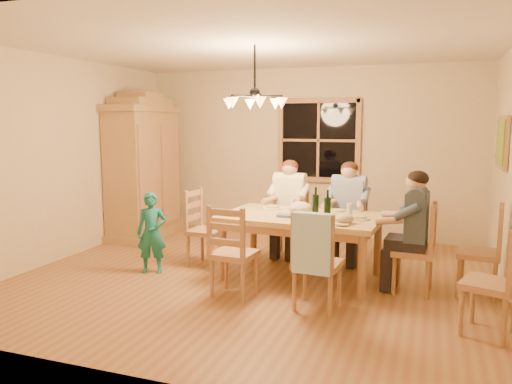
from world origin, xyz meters
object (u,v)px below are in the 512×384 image
at_px(dining_table, 301,223).
at_px(adult_woman, 289,196).
at_px(wine_bottle_a, 316,201).
at_px(adult_slate_man, 415,216).
at_px(chair_spare_back, 478,267).
at_px(child, 152,233).
at_px(chair_spare_front, 488,301).
at_px(armoire, 143,171).
at_px(chair_far_right, 347,240).
at_px(chair_end_right, 413,265).
at_px(chair_near_left, 234,268).
at_px(chandelier, 255,101).
at_px(wine_bottle_b, 327,205).
at_px(chair_end_left, 207,243).
at_px(chair_near_right, 317,278).
at_px(chair_far_left, 289,234).
at_px(adult_plaid_man, 349,200).

bearing_deg(dining_table, adult_woman, 114.02).
distance_m(adult_woman, wine_bottle_a, 1.03).
bearing_deg(adult_slate_man, chair_spare_back, -73.54).
relative_size(child, chair_spare_back, 1.01).
bearing_deg(wine_bottle_a, chair_spare_front, -30.84).
bearing_deg(armoire, dining_table, -23.57).
height_order(chair_far_right, child, child).
bearing_deg(chair_end_right, chair_near_left, 116.57).
bearing_deg(chair_spare_front, child, 99.19).
relative_size(chandelier, chair_spare_front, 0.78).
bearing_deg(wine_bottle_b, chair_end_left, 171.96).
height_order(dining_table, chair_far_right, chair_far_right).
relative_size(chair_end_left, adult_woman, 1.13).
relative_size(dining_table, chair_spare_back, 1.93).
bearing_deg(chair_end_left, chair_near_left, 43.26).
xyz_separation_m(chair_spare_front, chair_spare_back, (0.00, 1.08, 0.00)).
xyz_separation_m(chair_near_left, chair_near_right, (0.92, -0.06, 0.00)).
distance_m(dining_table, chair_end_left, 1.32).
bearing_deg(adult_slate_man, dining_table, 90.00).
bearing_deg(chair_near_right, adult_slate_man, 46.74).
bearing_deg(dining_table, wine_bottle_b, -22.78).
height_order(chair_near_left, chair_spare_back, same).
relative_size(chair_far_left, wine_bottle_b, 3.00).
distance_m(chair_far_left, chair_end_left, 1.19).
distance_m(adult_slate_man, chair_spare_back, 0.87).
xyz_separation_m(chair_near_right, wine_bottle_a, (-0.24, 0.94, 0.62)).
xyz_separation_m(dining_table, chair_near_left, (-0.52, -0.83, -0.36)).
bearing_deg(chandelier, wine_bottle_b, 2.93).
bearing_deg(child, chandelier, -9.37).
distance_m(dining_table, chair_near_right, 1.04).
distance_m(wine_bottle_b, child, 2.17).
bearing_deg(wine_bottle_b, dining_table, 157.22).
bearing_deg(chair_spare_back, adult_woman, 77.45).
distance_m(chair_end_left, adult_woman, 1.31).
bearing_deg(child, wine_bottle_b, -12.22).
bearing_deg(chair_spare_front, chair_far_left, 69.17).
distance_m(child, chair_spare_front, 3.77).
bearing_deg(chair_near_left, adult_plaid_man, 64.80).
xyz_separation_m(armoire, chair_spare_front, (4.87, -2.30, -0.75)).
bearing_deg(dining_table, chandelier, -160.30).
bearing_deg(child, chair_near_left, -38.13).
relative_size(chair_far_left, adult_woman, 1.13).
relative_size(chair_far_left, chair_end_left, 1.00).
xyz_separation_m(chair_near_left, wine_bottle_a, (0.68, 0.87, 0.62)).
distance_m(adult_woman, adult_slate_man, 1.94).
bearing_deg(chair_spare_back, adult_plaid_man, 69.98).
height_order(chandelier, chair_end_left, chandelier).
distance_m(adult_slate_man, wine_bottle_b, 0.94).
distance_m(chair_end_right, child, 3.07).
bearing_deg(chair_near_left, chair_spare_front, -0.50).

